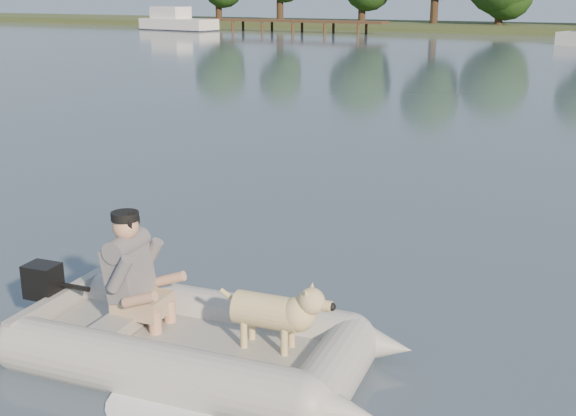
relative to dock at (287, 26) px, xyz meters
The scene contains 7 objects.
water 58.14m from the dock, 63.43° to the right, with size 160.00×160.00×0.00m, color #51606D.
dock is the anchor object (origin of this frame).
dinghy 58.47m from the dock, 63.26° to the right, with size 4.77×3.15×1.45m, color #A3A49E, non-canonical shape.
man 58.16m from the dock, 63.92° to the right, with size 0.76×0.65×1.13m, color slate, non-canonical shape.
dog 58.66m from the dock, 62.62° to the right, with size 0.98×0.35×0.65m, color tan, non-canonical shape.
outboard_motor 57.88m from the dock, 64.88° to the right, with size 0.43×0.30×0.83m, color black, non-canonical shape.
cabin_cruiser 10.25m from the dock, 168.14° to the right, with size 7.92×2.83×2.45m, color white, non-canonical shape.
Camera 1 is at (3.85, -5.22, 3.31)m, focal length 45.00 mm.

